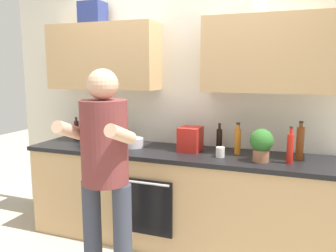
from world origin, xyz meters
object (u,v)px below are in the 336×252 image
object	(u,v)px
bottle_syrup	(105,134)
bottle_vinegar	(300,143)
cup_coffee	(220,152)
grocery_bag_rice	(97,138)
bottle_soy	(219,139)
potted_herb	(261,143)
bottle_soda	(95,129)
grocery_bag_crisps	(190,139)
person_standing	(105,163)
bottle_hotsauce	(290,148)
bottle_wine	(77,130)
bottle_juice	(238,140)
mixing_bowl	(133,143)

from	to	relation	value
bottle_syrup	bottle_vinegar	size ratio (longest dim) A/B	0.60
bottle_vinegar	cup_coffee	distance (m)	0.66
grocery_bag_rice	bottle_soy	bearing A→B (deg)	13.15
bottle_vinegar	potted_herb	xyz separation A→B (m)	(-0.30, -0.17, 0.01)
potted_herb	bottle_syrup	bearing A→B (deg)	170.16
bottle_vinegar	bottle_soda	bearing A→B (deg)	177.44
potted_herb	grocery_bag_crisps	size ratio (longest dim) A/B	1.21
person_standing	grocery_bag_rice	xyz separation A→B (m)	(-0.53, 0.75, 0.00)
cup_coffee	grocery_bag_crisps	distance (m)	0.34
bottle_hotsauce	bottle_wine	bearing A→B (deg)	173.72
cup_coffee	bottle_juice	bearing A→B (deg)	55.10
bottle_wine	grocery_bag_rice	xyz separation A→B (m)	(0.40, -0.23, -0.03)
person_standing	bottle_syrup	bearing A→B (deg)	120.38
bottle_soy	bottle_wine	xyz separation A→B (m)	(-1.56, -0.04, 0.00)
potted_herb	grocery_bag_crisps	world-z (taller)	potted_herb
grocery_bag_crisps	bottle_hotsauce	bearing A→B (deg)	-9.13
bottle_syrup	bottle_hotsauce	bearing A→B (deg)	-8.13
bottle_soda	bottle_hotsauce	distance (m)	1.98
bottle_syrup	bottle_vinegar	bearing A→B (deg)	-3.45
person_standing	grocery_bag_rice	distance (m)	0.92
person_standing	bottle_wine	world-z (taller)	person_standing
bottle_juice	bottle_soy	distance (m)	0.22
mixing_bowl	grocery_bag_rice	distance (m)	0.36
cup_coffee	grocery_bag_rice	bearing A→B (deg)	179.59
person_standing	bottle_syrup	xyz separation A→B (m)	(-0.59, 1.00, 0.00)
bottle_juice	mixing_bowl	world-z (taller)	bottle_juice
bottle_hotsauce	person_standing	bearing A→B (deg)	-149.52
bottle_hotsauce	potted_herb	size ratio (longest dim) A/B	1.10
bottle_syrup	cup_coffee	distance (m)	1.31
bottle_syrup	grocery_bag_crisps	size ratio (longest dim) A/B	0.87
bottle_soda	potted_herb	size ratio (longest dim) A/B	1.06
bottle_hotsauce	cup_coffee	xyz separation A→B (m)	(-0.56, 0.00, -0.08)
bottle_soda	grocery_bag_crisps	world-z (taller)	bottle_soda
bottle_wine	cup_coffee	size ratio (longest dim) A/B	2.74
person_standing	bottle_wine	bearing A→B (deg)	133.57
bottle_soy	mixing_bowl	bearing A→B (deg)	-166.93
bottle_juice	bottle_soda	bearing A→B (deg)	177.63
potted_herb	bottle_juice	bearing A→B (deg)	138.78
bottle_syrup	bottle_hotsauce	world-z (taller)	bottle_hotsauce
bottle_soda	grocery_bag_rice	size ratio (longest dim) A/B	1.32
bottle_hotsauce	bottle_vinegar	bearing A→B (deg)	63.21
bottle_hotsauce	grocery_bag_rice	xyz separation A→B (m)	(-1.79, 0.01, -0.05)
person_standing	bottle_soda	distance (m)	1.21
person_standing	bottle_soy	distance (m)	1.20
bottle_vinegar	grocery_bag_crisps	xyz separation A→B (m)	(-0.95, -0.01, -0.03)
bottle_juice	grocery_bag_crisps	bearing A→B (deg)	-175.17
bottle_soy	cup_coffee	xyz separation A→B (m)	(0.07, -0.28, -0.06)
bottle_hotsauce	grocery_bag_crisps	distance (m)	0.88
cup_coffee	bottle_hotsauce	bearing A→B (deg)	-0.51
bottle_syrup	grocery_bag_rice	bearing A→B (deg)	-76.84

